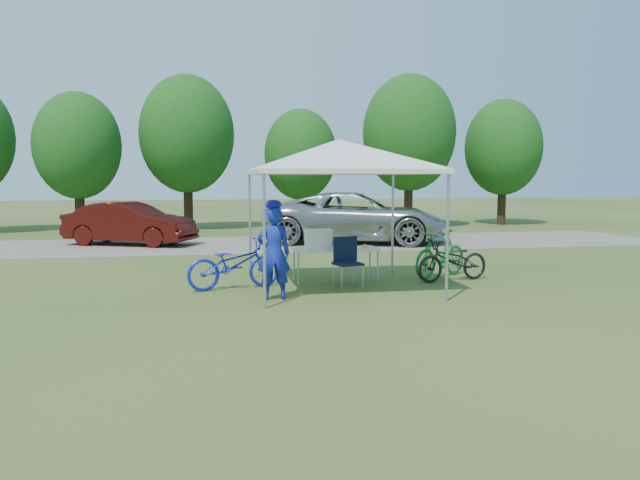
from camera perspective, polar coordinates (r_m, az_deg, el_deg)
The scene contains 14 objects.
ground at distance 11.52m, azimuth 1.67°, elevation -4.47°, with size 100.00×100.00×0.00m, color #2D5119.
gravel_strip at distance 19.34m, azimuth -3.38°, elevation -0.34°, with size 24.00×5.00×0.02m, color gray.
canopy at distance 11.36m, azimuth 1.71°, elevation 8.81°, with size 4.53×4.53×3.00m.
treeline at distance 25.27m, azimuth -5.86°, elevation 9.04°, with size 24.89×4.28×6.30m.
folding_table at distance 12.15m, azimuth 1.42°, elevation -0.94°, with size 1.64×0.68×0.67m.
folding_chair at distance 11.71m, azimuth 2.46°, elevation -1.59°, with size 0.55×0.57×0.93m.
cooler at distance 12.06m, azimuth -0.15°, elevation 0.12°, with size 0.51×0.35×0.37m.
ice_cream_cup at distance 12.23m, azimuth 4.12°, elevation -0.56°, with size 0.08×0.08×0.06m, color yellow.
cyclist at distance 10.43m, azimuth -4.26°, elevation -1.22°, with size 0.57×0.37×1.56m, color #13239D.
bike_blue at distance 11.54m, azimuth -7.86°, elevation -2.19°, with size 0.61×1.76×0.92m, color #1729CA.
bike_green at distance 13.01m, azimuth 10.97°, elevation -1.22°, with size 0.46×1.64×0.98m, color #1B7B2D.
bike_dark at distance 12.58m, azimuth 12.08°, elevation -1.81°, with size 0.56×1.60×0.84m, color black.
minivan at distance 19.53m, azimuth 3.30°, elevation 2.08°, with size 2.63×5.71×1.59m, color #B0B1AC.
sedan at distance 19.73m, azimuth -16.99°, elevation 1.46°, with size 1.37×3.93×1.30m, color #450F0B.
Camera 1 is at (-2.42, -11.08, 2.02)m, focal length 35.00 mm.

